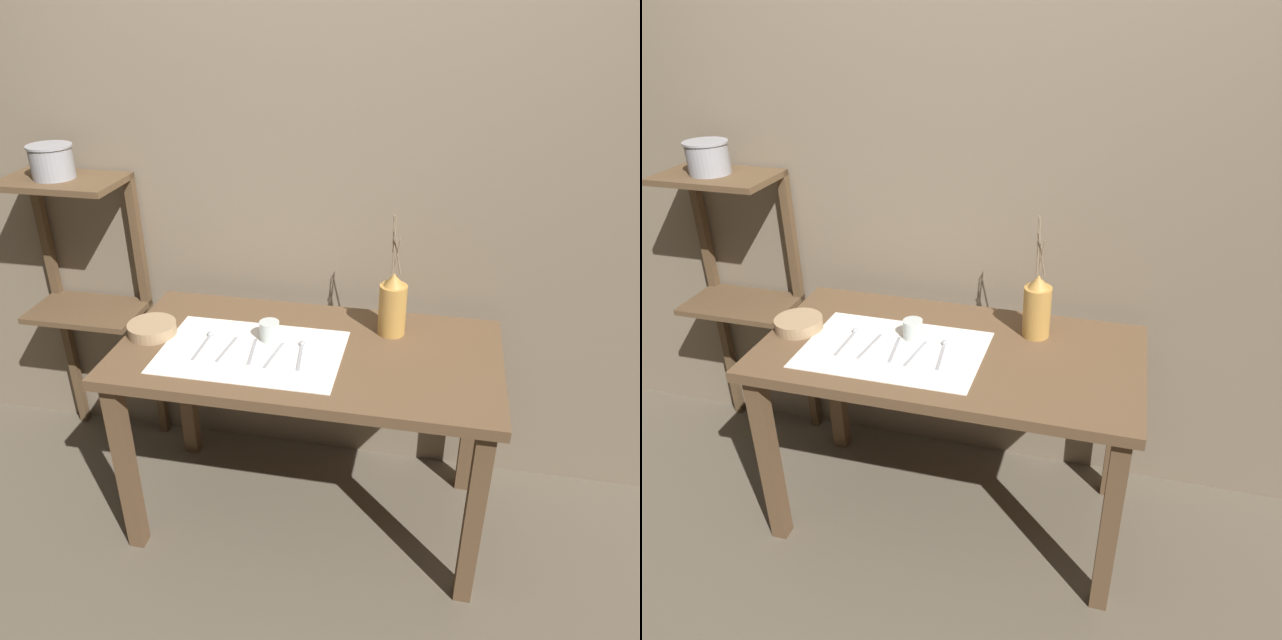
{
  "view_description": "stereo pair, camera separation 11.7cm",
  "coord_description": "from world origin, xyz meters",
  "views": [
    {
      "loc": [
        0.42,
        -1.84,
        1.92
      ],
      "look_at": [
        0.05,
        0.0,
        0.91
      ],
      "focal_mm": 35.0,
      "sensor_mm": 36.0,
      "label": 1
    },
    {
      "loc": [
        0.53,
        -1.82,
        1.92
      ],
      "look_at": [
        0.05,
        0.0,
        0.91
      ],
      "focal_mm": 35.0,
      "sensor_mm": 36.0,
      "label": 2
    }
  ],
  "objects": [
    {
      "name": "linen_cloth",
      "position": [
        -0.19,
        -0.06,
        0.79
      ],
      "size": [
        0.64,
        0.41,
        0.0
      ],
      "color": "white",
      "rests_on": "wooden_table"
    },
    {
      "name": "wooden_table",
      "position": [
        0.0,
        0.0,
        0.68
      ],
      "size": [
        1.35,
        0.69,
        0.79
      ],
      "color": "brown",
      "rests_on": "ground_plane"
    },
    {
      "name": "spoon_inner",
      "position": [
        -0.02,
        -0.02,
        0.79
      ],
      "size": [
        0.04,
        0.18,
        0.02
      ],
      "color": "#939399",
      "rests_on": "wooden_table"
    },
    {
      "name": "spoon_outer",
      "position": [
        -0.37,
        -0.02,
        0.79
      ],
      "size": [
        0.02,
        0.18,
        0.02
      ],
      "color": "#939399",
      "rests_on": "wooden_table"
    },
    {
      "name": "wooden_shelf_unit",
      "position": [
        -1.02,
        0.3,
        0.86
      ],
      "size": [
        0.46,
        0.28,
        1.27
      ],
      "color": "brown",
      "rests_on": "ground_plane"
    },
    {
      "name": "metal_pot_large",
      "position": [
        -1.04,
        0.26,
        1.34
      ],
      "size": [
        0.17,
        0.17,
        0.13
      ],
      "color": "#939399",
      "rests_on": "wooden_shelf_unit"
    },
    {
      "name": "fork_outer",
      "position": [
        -0.1,
        -0.07,
        0.79
      ],
      "size": [
        0.03,
        0.17,
        0.0
      ],
      "color": "#939399",
      "rests_on": "wooden_table"
    },
    {
      "name": "stone_wall_back",
      "position": [
        0.0,
        0.45,
        1.2
      ],
      "size": [
        7.0,
        0.06,
        2.4
      ],
      "color": "#7A6B56",
      "rests_on": "ground_plane"
    },
    {
      "name": "wooden_bowl",
      "position": [
        -0.58,
        -0.01,
        0.81
      ],
      "size": [
        0.18,
        0.18,
        0.04
      ],
      "color": "#9E7F5B",
      "rests_on": "wooden_table"
    },
    {
      "name": "ground_plane",
      "position": [
        0.0,
        0.0,
        0.0
      ],
      "size": [
        12.0,
        12.0,
        0.0
      ],
      "primitive_type": "plane",
      "color": "brown"
    },
    {
      "name": "pitcher_with_flowers",
      "position": [
        0.28,
        0.17,
        0.9
      ],
      "size": [
        0.1,
        0.1,
        0.46
      ],
      "color": "#B7843D",
      "rests_on": "wooden_table"
    },
    {
      "name": "fork_inner",
      "position": [
        -0.18,
        -0.07,
        0.79
      ],
      "size": [
        0.04,
        0.17,
        0.0
      ],
      "color": "#939399",
      "rests_on": "wooden_table"
    },
    {
      "name": "glass_tumbler_near",
      "position": [
        -0.15,
        0.03,
        0.82
      ],
      "size": [
        0.07,
        0.07,
        0.07
      ],
      "color": "#B7C1BC",
      "rests_on": "wooden_table"
    },
    {
      "name": "knife_center",
      "position": [
        -0.28,
        -0.07,
        0.79
      ],
      "size": [
        0.03,
        0.17,
        0.0
      ],
      "color": "#939399",
      "rests_on": "wooden_table"
    }
  ]
}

